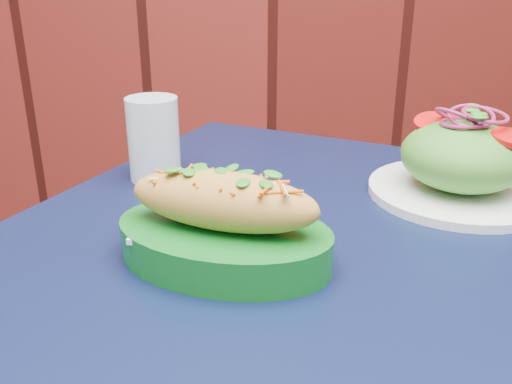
{
  "coord_description": "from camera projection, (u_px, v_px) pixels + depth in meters",
  "views": [
    {
      "loc": [
        0.09,
        1.21,
        1.05
      ],
      "look_at": [
        0.04,
        1.79,
        0.81
      ],
      "focal_mm": 40.0,
      "sensor_mm": 36.0,
      "label": 1
    }
  ],
  "objects": [
    {
      "name": "water_glass",
      "position": [
        154.0,
        139.0,
        0.82
      ],
      "size": [
        0.07,
        0.07,
        0.12
      ],
      "primitive_type": "cylinder",
      "color": "silver",
      "rests_on": "cafe_table"
    },
    {
      "name": "cafe_table",
      "position": [
        338.0,
        312.0,
        0.67
      ],
      "size": [
        1.03,
        1.03,
        0.75
      ],
      "rotation": [
        0.0,
        0.0,
        -0.37
      ],
      "color": "black",
      "rests_on": "ground"
    },
    {
      "name": "banh_mi_basket",
      "position": [
        224.0,
        225.0,
        0.59
      ],
      "size": [
        0.26,
        0.21,
        0.11
      ],
      "rotation": [
        0.0,
        0.0,
        -0.26
      ],
      "color": "#0E661C",
      "rests_on": "cafe_table"
    },
    {
      "name": "salad_plate",
      "position": [
        462.0,
        162.0,
        0.76
      ],
      "size": [
        0.24,
        0.24,
        0.12
      ],
      "rotation": [
        0.0,
        0.0,
        -0.24
      ],
      "color": "white",
      "rests_on": "cafe_table"
    }
  ]
}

